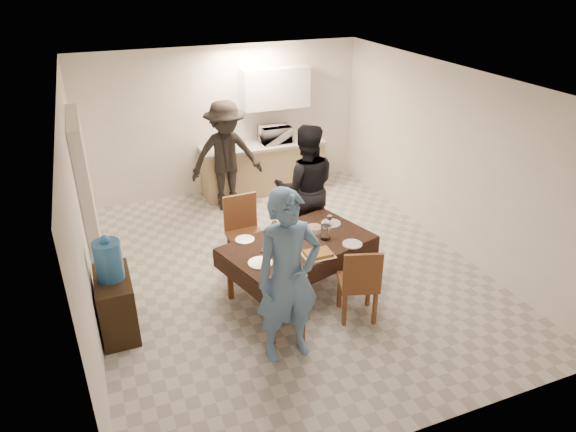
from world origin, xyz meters
name	(u,v)px	position (x,y,z in m)	size (l,w,h in m)	color
floor	(287,269)	(0.00, 0.00, 0.00)	(5.00, 6.00, 0.02)	beige
ceiling	(286,80)	(0.00, 0.00, 2.60)	(5.00, 6.00, 0.02)	white
wall_back	(224,121)	(0.00, 3.00, 1.30)	(5.00, 0.02, 2.60)	white
wall_front	(425,319)	(0.00, -3.00, 1.30)	(5.00, 0.02, 2.60)	white
wall_left	(79,215)	(-2.50, 0.00, 1.30)	(0.02, 6.00, 2.60)	white
wall_right	(448,158)	(2.50, 0.00, 1.30)	(0.02, 6.00, 2.60)	white
stub_partition	(86,193)	(-2.42, 1.20, 1.05)	(0.15, 1.40, 2.10)	silver
kitchen_base_cabinet	(263,169)	(0.60, 2.68, 0.43)	(2.20, 0.60, 0.86)	tan
kitchen_worktop	(263,145)	(0.60, 2.68, 0.89)	(2.24, 0.64, 0.05)	#A3A39E
upper_cabinet	(275,88)	(0.90, 2.82, 1.85)	(1.20, 0.34, 0.70)	white
dining_table	(298,245)	(-0.05, -0.53, 0.68)	(2.05, 1.55, 0.71)	black
chair_near_left	(289,298)	(-0.50, -1.36, 0.55)	(0.50, 0.51, 0.48)	brown
chair_near_right	(362,277)	(0.40, -1.37, 0.59)	(0.55, 0.56, 0.53)	brown
chair_far_left	(248,231)	(-0.50, 0.13, 0.63)	(0.49, 0.49, 0.56)	brown
chair_far_right	(310,222)	(0.40, 0.13, 0.59)	(0.56, 0.57, 0.52)	brown
console	(116,304)	(-2.28, -0.52, 0.36)	(0.39, 0.78, 0.72)	black
water_jug	(108,260)	(-2.28, -0.52, 0.94)	(0.30, 0.30, 0.45)	#3780C7
wine_bottle	(293,231)	(-0.10, -0.48, 0.86)	(0.07, 0.07, 0.29)	black
water_pitcher	(326,232)	(0.30, -0.58, 0.81)	(0.12, 0.12, 0.19)	white
savoury_tart	(318,254)	(0.05, -0.91, 0.73)	(0.37, 0.28, 0.05)	#AA7931
salad_bowl	(314,229)	(0.25, -0.35, 0.75)	(0.19, 0.19, 0.07)	silver
mushroom_dish	(286,232)	(-0.10, -0.25, 0.73)	(0.19, 0.19, 0.03)	silver
wine_glass_a	(263,254)	(-0.60, -0.78, 0.80)	(0.08, 0.08, 0.17)	white
wine_glass_b	(329,220)	(0.50, -0.28, 0.80)	(0.08, 0.08, 0.17)	white
wine_glass_c	(275,228)	(-0.25, -0.23, 0.81)	(0.09, 0.09, 0.19)	white
plate_near_left	(260,263)	(-0.65, -0.83, 0.72)	(0.29, 0.29, 0.02)	silver
plate_near_right	(352,244)	(0.55, -0.83, 0.72)	(0.25, 0.25, 0.01)	silver
plate_far_left	(245,239)	(-0.65, -0.23, 0.72)	(0.24, 0.24, 0.01)	silver
plate_far_right	(331,223)	(0.55, -0.23, 0.72)	(0.26, 0.26, 0.02)	silver
microwave	(275,134)	(0.84, 2.68, 1.06)	(0.54, 0.36, 0.30)	white
person_near	(288,277)	(-0.60, -1.58, 0.97)	(0.71, 0.46, 1.94)	#5B82B0
person_far	(305,188)	(0.50, 0.52, 0.93)	(0.91, 0.71, 1.87)	black
person_kitchen	(226,156)	(-0.20, 2.23, 0.93)	(1.21, 0.69, 1.87)	black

